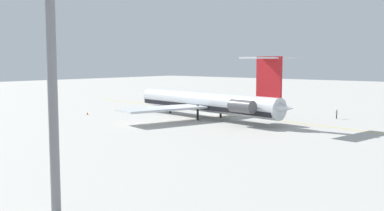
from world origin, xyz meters
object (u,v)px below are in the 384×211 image
object	(u,v)px
ground_crew_near_nose	(51,113)
safety_cone_nose	(87,113)
light_mast	(51,40)
main_jetliner	(209,102)
ground_crew_near_tail	(337,113)

from	to	relation	value
ground_crew_near_nose	safety_cone_nose	world-z (taller)	ground_crew_near_nose
ground_crew_near_nose	light_mast	world-z (taller)	light_mast
main_jetliner	safety_cone_nose	xyz separation A→B (m)	(23.44, 11.38, -2.99)
main_jetliner	safety_cone_nose	distance (m)	26.23
ground_crew_near_tail	safety_cone_nose	world-z (taller)	ground_crew_near_tail
ground_crew_near_nose	light_mast	bearing A→B (deg)	-101.92
safety_cone_nose	ground_crew_near_nose	bearing A→B (deg)	87.96
light_mast	safety_cone_nose	bearing A→B (deg)	-38.47
ground_crew_near_nose	safety_cone_nose	size ratio (longest dim) A/B	3.13
ground_crew_near_nose	ground_crew_near_tail	world-z (taller)	ground_crew_near_tail
main_jetliner	light_mast	world-z (taller)	light_mast
ground_crew_near_tail	light_mast	world-z (taller)	light_mast
ground_crew_near_nose	ground_crew_near_tail	distance (m)	55.69
main_jetliner	ground_crew_near_tail	distance (m)	24.88
ground_crew_near_nose	light_mast	xyz separation A→B (m)	(-48.83, 30.17, 11.54)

